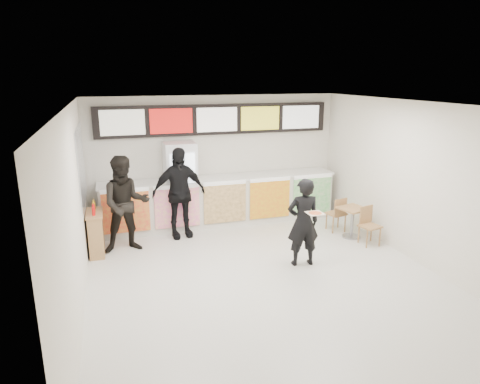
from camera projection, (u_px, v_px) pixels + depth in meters
name	position (u px, v px, depth m)	size (l,w,h in m)	color
floor	(267.00, 280.00, 7.44)	(7.00, 7.00, 0.00)	beige
ceiling	(270.00, 105.00, 6.64)	(7.00, 7.00, 0.00)	white
wall_back	(216.00, 159.00, 10.26)	(6.00, 6.00, 0.00)	silver
wall_left	(74.00, 214.00, 6.18)	(7.00, 7.00, 0.00)	silver
wall_right	(420.00, 184.00, 7.90)	(7.00, 7.00, 0.00)	silver
service_counter	(221.00, 200.00, 10.13)	(5.56, 0.77, 1.14)	silver
menu_board	(216.00, 119.00, 9.93)	(5.50, 0.14, 0.70)	black
drinks_fridge	(181.00, 186.00, 9.77)	(0.70, 0.67, 2.00)	white
mirror_panel	(81.00, 165.00, 8.38)	(0.01, 2.00, 1.50)	#B2B7BF
customer_main	(303.00, 222.00, 7.85)	(0.61, 0.40, 1.66)	black
customer_left	(126.00, 204.00, 8.46)	(0.95, 0.74, 1.95)	black
customer_mid	(179.00, 193.00, 9.22)	(1.16, 0.48, 1.98)	black
pizza_slice	(315.00, 213.00, 7.35)	(0.36, 0.36, 0.02)	beige
cafe_table	(353.00, 217.00, 9.29)	(0.71, 1.42, 0.80)	#A6784B
condiment_ledge	(96.00, 233.00, 8.44)	(0.31, 0.77, 1.03)	#A6784B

